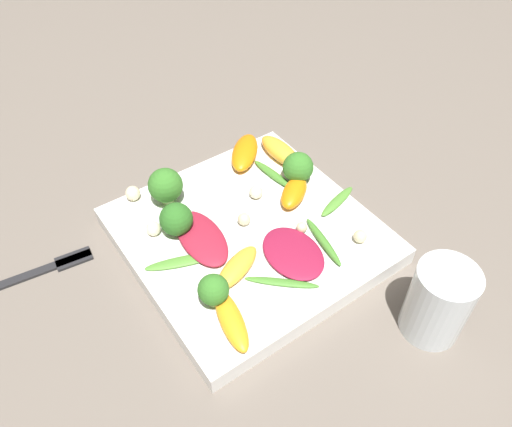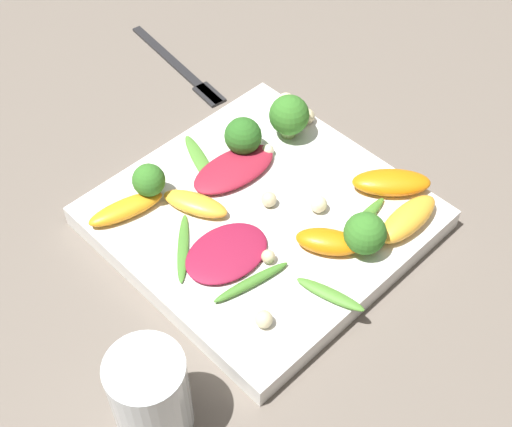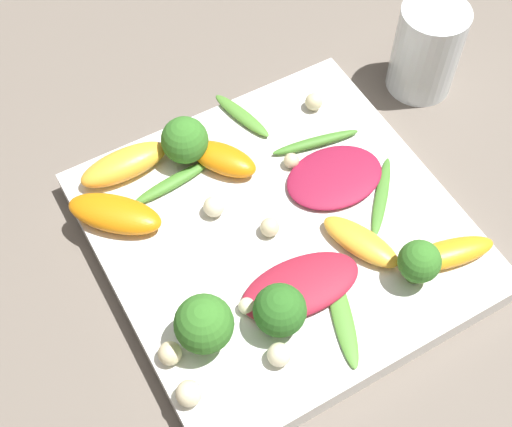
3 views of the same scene
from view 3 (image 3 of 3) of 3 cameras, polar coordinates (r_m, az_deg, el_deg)
ground_plane at (r=0.60m, az=1.89°, el=-2.28°), size 2.40×2.40×0.00m
plate at (r=0.59m, az=1.92°, el=-1.70°), size 0.28×0.28×0.02m
drinking_glass at (r=0.69m, az=13.51°, el=12.66°), size 0.06×0.06×0.09m
radicchio_leaf_0 at (r=0.55m, az=3.59°, el=-5.81°), size 0.10×0.06×0.01m
radicchio_leaf_1 at (r=0.60m, az=6.31°, el=2.92°), size 0.09×0.07×0.01m
orange_segment_0 at (r=0.58m, az=15.06°, el=-3.13°), size 0.08×0.04×0.01m
orange_segment_1 at (r=0.57m, az=8.36°, el=-2.24°), size 0.05×0.07×0.01m
orange_segment_2 at (r=0.58m, az=-11.23°, el=-0.02°), size 0.08×0.08×0.02m
orange_segment_3 at (r=0.60m, az=-2.65°, el=4.39°), size 0.06×0.07×0.02m
orange_segment_4 at (r=0.61m, az=-10.50°, el=3.88°), size 0.08×0.03×0.02m
broccoli_floret_0 at (r=0.51m, az=-4.18°, el=-8.85°), size 0.04×0.04×0.05m
broccoli_floret_1 at (r=0.60m, az=-5.72°, el=5.82°), size 0.04×0.04×0.04m
broccoli_floret_2 at (r=0.52m, az=1.91°, el=-7.76°), size 0.04×0.04×0.04m
broccoli_floret_3 at (r=0.55m, az=12.92°, el=-3.81°), size 0.03×0.03×0.04m
arugula_sprig_0 at (r=0.60m, az=10.00°, el=1.35°), size 0.06×0.07×0.00m
arugula_sprig_1 at (r=0.54m, az=6.68°, el=-8.17°), size 0.04×0.09×0.00m
arugula_sprig_2 at (r=0.62m, az=4.80°, el=5.71°), size 0.08×0.03×0.01m
arugula_sprig_3 at (r=0.64m, az=-1.15°, el=7.84°), size 0.03×0.07×0.01m
arugula_sprig_4 at (r=0.60m, az=-6.74°, el=2.46°), size 0.08×0.02×0.01m
macadamia_nut_0 at (r=0.58m, az=-3.39°, el=0.56°), size 0.02×0.02×0.02m
macadamia_nut_1 at (r=0.57m, az=1.00°, el=-0.95°), size 0.02×0.02×0.02m
macadamia_nut_2 at (r=0.54m, az=-0.74°, el=-7.41°), size 0.01×0.01×0.01m
macadamia_nut_3 at (r=0.52m, az=1.87°, el=-11.22°), size 0.02×0.02×0.02m
macadamia_nut_4 at (r=0.65m, az=4.65°, el=8.91°), size 0.02×0.02×0.02m
macadamia_nut_5 at (r=0.61m, az=2.85°, el=4.25°), size 0.01×0.01×0.01m
macadamia_nut_6 at (r=0.51m, az=-5.39°, el=-14.13°), size 0.02×0.02×0.02m
macadamia_nut_7 at (r=0.52m, az=-6.91°, el=-11.04°), size 0.02×0.02×0.02m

